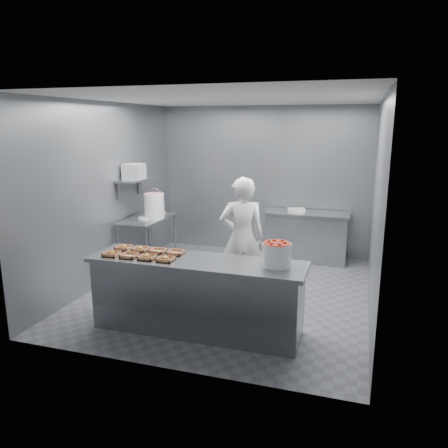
{
  "coord_description": "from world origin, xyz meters",
  "views": [
    {
      "loc": [
        1.79,
        -5.94,
        2.46
      ],
      "look_at": [
        -0.02,
        -0.2,
        1.08
      ],
      "focal_mm": 35.0,
      "sensor_mm": 36.0,
      "label": 1
    }
  ],
  "objects": [
    {
      "name": "bucket_lid",
      "position": [
        -1.63,
        0.54,
        0.91
      ],
      "size": [
        0.37,
        0.37,
        0.02
      ],
      "primitive_type": "cylinder",
      "rotation": [
        0.0,
        0.0,
        0.37
      ],
      "color": "white",
      "rests_on": "prep_table"
    },
    {
      "name": "rag",
      "position": [
        -1.61,
        1.04,
        0.91
      ],
      "size": [
        0.17,
        0.15,
        0.02
      ],
      "primitive_type": "cube",
      "rotation": [
        0.0,
        0.0,
        -0.21
      ],
      "color": "#CCB28C",
      "rests_on": "prep_table"
    },
    {
      "name": "tray_1",
      "position": [
        -0.81,
        -1.49,
        0.92
      ],
      "size": [
        0.19,
        0.18,
        0.04
      ],
      "color": "tan",
      "rests_on": "service_counter"
    },
    {
      "name": "appliance",
      "position": [
        -1.82,
        0.53,
        1.69
      ],
      "size": [
        0.31,
        0.35,
        0.25
      ],
      "primitive_type": "cube",
      "rotation": [
        0.0,
        0.0,
        0.06
      ],
      "color": "gray",
      "rests_on": "wall_shelf"
    },
    {
      "name": "service_counter",
      "position": [
        0.0,
        -1.35,
        0.45
      ],
      "size": [
        2.6,
        0.7,
        0.9
      ],
      "color": "slate",
      "rests_on": "ground"
    },
    {
      "name": "tray_6",
      "position": [
        -0.57,
        -1.21,
        0.92
      ],
      "size": [
        0.19,
        0.18,
        0.04
      ],
      "color": "tan",
      "rests_on": "service_counter"
    },
    {
      "name": "tray_0",
      "position": [
        -1.05,
        -1.49,
        0.92
      ],
      "size": [
        0.19,
        0.18,
        0.06
      ],
      "color": "tan",
      "rests_on": "service_counter"
    },
    {
      "name": "paper_stack",
      "position": [
        0.7,
        1.9,
        0.93
      ],
      "size": [
        0.33,
        0.27,
        0.06
      ],
      "primitive_type": "cube",
      "rotation": [
        0.0,
        0.0,
        0.17
      ],
      "color": "silver",
      "rests_on": "back_counter"
    },
    {
      "name": "tray_2",
      "position": [
        -0.57,
        -1.49,
        0.92
      ],
      "size": [
        0.19,
        0.18,
        0.06
      ],
      "color": "tan",
      "rests_on": "service_counter"
    },
    {
      "name": "worker",
      "position": [
        0.23,
        -0.14,
        0.88
      ],
      "size": [
        0.75,
        0.62,
        1.75
      ],
      "primitive_type": "imported",
      "rotation": [
        0.0,
        0.0,
        3.5
      ],
      "color": "silver",
      "rests_on": "ground"
    },
    {
      "name": "tray_4",
      "position": [
        -1.05,
        -1.21,
        0.92
      ],
      "size": [
        0.19,
        0.18,
        0.06
      ],
      "color": "tan",
      "rests_on": "service_counter"
    },
    {
      "name": "ceiling",
      "position": [
        0.0,
        0.0,
        2.8
      ],
      "size": [
        4.5,
        4.5,
        0.0
      ],
      "primitive_type": "plane",
      "rotation": [
        3.14,
        0.0,
        0.0
      ],
      "color": "white",
      "rests_on": "wall_back"
    },
    {
      "name": "prep_table",
      "position": [
        -1.65,
        0.6,
        0.59
      ],
      "size": [
        0.6,
        1.2,
        0.9
      ],
      "color": "slate",
      "rests_on": "ground"
    },
    {
      "name": "back_counter",
      "position": [
        0.9,
        1.9,
        0.45
      ],
      "size": [
        1.5,
        0.6,
        0.9
      ],
      "color": "slate",
      "rests_on": "ground"
    },
    {
      "name": "strawberry_tub",
      "position": [
        0.94,
        -1.29,
        1.05
      ],
      "size": [
        0.33,
        0.33,
        0.27
      ],
      "color": "white",
      "rests_on": "service_counter"
    },
    {
      "name": "wall_left",
      "position": [
        -2.0,
        0.0,
        1.4
      ],
      "size": [
        0.04,
        4.5,
        2.8
      ],
      "primitive_type": "cube",
      "color": "slate",
      "rests_on": "ground"
    },
    {
      "name": "tray_5",
      "position": [
        -0.81,
        -1.21,
        0.92
      ],
      "size": [
        0.19,
        0.18,
        0.06
      ],
      "color": "tan",
      "rests_on": "service_counter"
    },
    {
      "name": "wall_right",
      "position": [
        2.0,
        0.0,
        1.4
      ],
      "size": [
        0.04,
        4.5,
        2.8
      ],
      "primitive_type": "cube",
      "color": "slate",
      "rests_on": "ground"
    },
    {
      "name": "tray_7",
      "position": [
        -0.33,
        -1.21,
        0.92
      ],
      "size": [
        0.19,
        0.18,
        0.04
      ],
      "color": "tan",
      "rests_on": "service_counter"
    },
    {
      "name": "glaze_bucket",
      "position": [
        -1.51,
        0.6,
        1.12
      ],
      "size": [
        0.35,
        0.33,
        0.51
      ],
      "color": "white",
      "rests_on": "prep_table"
    },
    {
      "name": "wall_shelf",
      "position": [
        -1.82,
        0.6,
        1.55
      ],
      "size": [
        0.35,
        0.9,
        0.03
      ],
      "primitive_type": "cube",
      "color": "slate",
      "rests_on": "wall_left"
    },
    {
      "name": "floor",
      "position": [
        0.0,
        0.0,
        0.0
      ],
      "size": [
        4.5,
        4.5,
        0.0
      ],
      "primitive_type": "plane",
      "color": "#4C4C51",
      "rests_on": "ground"
    },
    {
      "name": "wall_back",
      "position": [
        0.0,
        2.25,
        1.4
      ],
      "size": [
        4.0,
        0.04,
        2.8
      ],
      "primitive_type": "cube",
      "color": "slate",
      "rests_on": "ground"
    },
    {
      "name": "tray_3",
      "position": [
        -0.33,
        -1.49,
        0.92
      ],
      "size": [
        0.19,
        0.18,
        0.06
      ],
      "color": "tan",
      "rests_on": "service_counter"
    }
  ]
}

